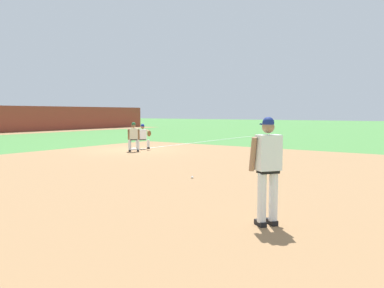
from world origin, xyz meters
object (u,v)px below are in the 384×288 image
baserunner (134,136)px  first_baseman (143,135)px  first_base_bag (134,149)px  baseball (192,177)px  pitcher (268,164)px

baserunner → first_baseman: bearing=22.5°
first_base_bag → first_baseman: 0.95m
first_base_bag → baserunner: 1.11m
first_base_bag → baseball: size_ratio=5.14×
first_base_bag → first_baseman: bearing=-3.2°
first_base_bag → pitcher: bearing=-126.8°
pitcher → baserunner: 12.86m
baseball → first_base_bag: bearing=54.6°
pitcher → first_baseman: bearing=51.0°
first_baseman → baserunner: bearing=-157.5°
baseball → baserunner: baserunner is taller
pitcher → baserunner: size_ratio=1.27×
baseball → pitcher: pitcher is taller
first_baseman → baserunner: size_ratio=0.92×
first_baseman → pitcher: bearing=-129.0°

